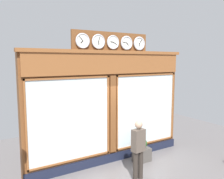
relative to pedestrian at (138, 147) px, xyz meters
name	(u,v)px	position (x,y,z in m)	size (l,w,h in m)	color
shop_facade	(110,105)	(0.02, -1.49, 0.93)	(5.67, 0.42, 4.18)	brown
pedestrian	(138,147)	(0.00, 0.00, 0.00)	(0.38, 0.26, 1.69)	#312A24
planter_box	(142,155)	(-0.83, -0.86, -0.71)	(0.56, 0.36, 0.44)	#4C4742
planter_shrub	(142,143)	(-0.83, -0.86, -0.32)	(0.34, 0.34, 0.34)	#285623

